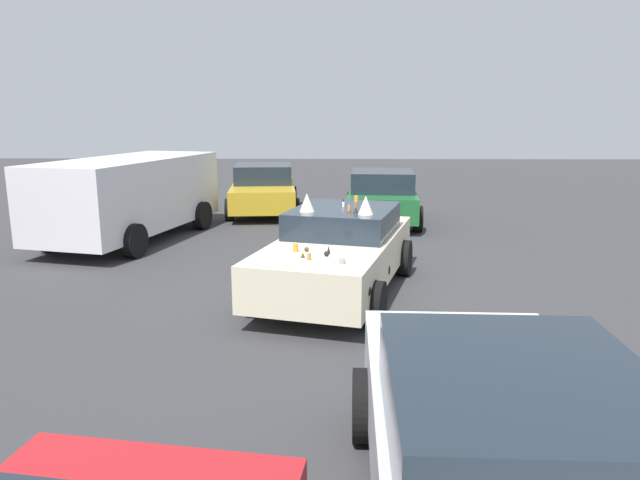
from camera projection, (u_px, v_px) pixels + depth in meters
ground_plane at (338, 292)px, 9.72m from camera, size 60.00×60.00×0.00m
art_car_decorated at (339, 250)px, 9.63m from camera, size 4.80×2.87×1.67m
parked_van_near_left at (131, 194)px, 13.63m from camera, size 5.63×3.20×1.93m
parked_sedan_behind_left at (382, 196)px, 15.83m from camera, size 4.16×2.27×1.45m
parked_sedan_near_right at (508, 461)px, 3.76m from camera, size 4.51×2.10×1.41m
parked_sedan_row_back_center at (263, 189)px, 17.59m from camera, size 4.57×2.39×1.44m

